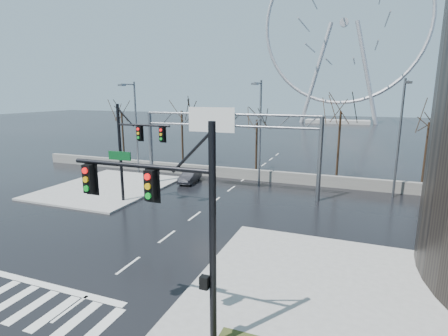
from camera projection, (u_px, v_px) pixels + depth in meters
The scene contains 17 objects.
ground at pixel (128, 265), 18.26m from camera, with size 260.00×260.00×0.00m, color black.
sidewalk_right_ext at pixel (330, 281), 16.59m from camera, with size 12.00×10.00×0.15m, color gray.
sidewalk_far at pixel (108, 187), 33.04m from camera, with size 10.00×12.00×0.15m, color gray.
barrier_wall at pixel (244, 174), 36.41m from camera, with size 52.00×0.50×1.10m, color slate.
signal_mast_near at pixel (175, 213), 11.75m from camera, with size 5.52×0.41×8.00m.
signal_mast_far at pixel (131, 145), 27.47m from camera, with size 4.72×0.41×8.00m.
sign_gantry at pixel (224, 135), 30.96m from camera, with size 16.36×0.40×7.60m.
streetlight_left at pixel (134, 121), 37.79m from camera, with size 0.50×2.55×10.00m.
streetlight_mid at pixel (259, 125), 32.90m from camera, with size 0.50×2.55×10.00m.
streetlight_right at pixel (400, 129), 28.72m from camera, with size 0.50×2.55×10.00m.
tree_far_left at pixel (122, 118), 45.27m from camera, with size 3.50×3.50×7.00m.
tree_left at pixel (182, 117), 41.59m from camera, with size 3.75×3.75×7.50m.
tree_center at pixel (257, 126), 39.54m from camera, with size 3.25×3.25×6.50m.
tree_right at pixel (340, 119), 35.27m from camera, with size 3.90×3.90×7.80m.
tree_far_right at pixel (429, 130), 33.10m from camera, with size 3.40×3.40×6.80m.
ferris_wheel at pixel (344, 30), 97.73m from camera, with size 45.00×6.00×50.91m.
car at pixel (190, 176), 35.07m from camera, with size 1.30×3.73×1.23m, color black.
Camera 1 is at (10.67, -13.88, 8.85)m, focal length 28.00 mm.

